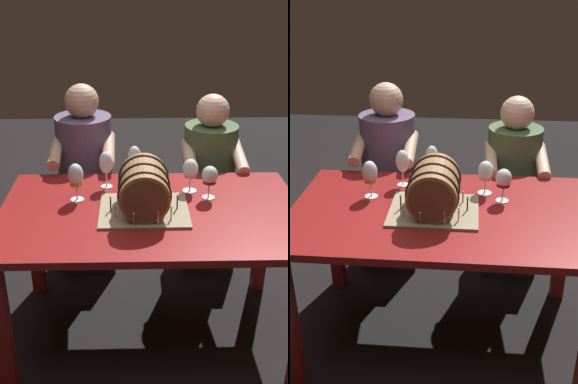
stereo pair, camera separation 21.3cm
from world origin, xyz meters
TOP-DOWN VIEW (x-y plane):
  - ground_plane at (0.00, 0.00)m, footprint 8.00×8.00m
  - dining_table at (0.00, 0.00)m, footprint 1.43×0.87m
  - barrel_cake at (-0.04, -0.02)m, footprint 0.41×0.35m
  - wine_glass_empty at (-0.23, 0.26)m, footprint 0.07×0.07m
  - wine_glass_rose at (0.20, 0.20)m, footprint 0.08×0.08m
  - wine_glass_amber at (-0.36, 0.11)m, footprint 0.07×0.07m
  - wine_glass_white at (-0.08, 0.33)m, footprint 0.07×0.07m
  - wine_glass_red at (0.28, 0.12)m, footprint 0.08×0.08m
  - person_seated_left at (-0.38, 0.69)m, footprint 0.37×0.46m
  - person_seated_right at (0.38, 0.69)m, footprint 0.36×0.45m

SIDE VIEW (x-z plane):
  - ground_plane at x=0.00m, z-range 0.00..0.00m
  - person_seated_right at x=0.38m, z-range -0.05..1.06m
  - person_seated_left at x=-0.38m, z-range -0.05..1.13m
  - dining_table at x=0.00m, z-range 0.26..1.00m
  - wine_glass_red at x=0.28m, z-range 0.77..0.94m
  - barrel_cake at x=-0.04m, z-range 0.73..0.97m
  - wine_glass_rose at x=0.20m, z-range 0.77..0.94m
  - wine_glass_amber at x=-0.36m, z-range 0.77..0.96m
  - wine_glass_empty at x=-0.23m, z-range 0.77..0.97m
  - wine_glass_white at x=-0.08m, z-range 0.77..0.97m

